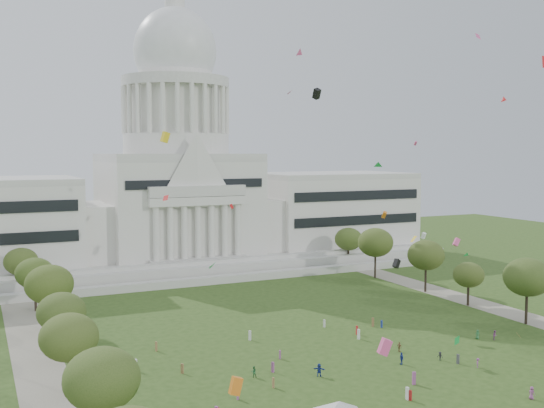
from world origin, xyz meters
TOP-DOWN VIEW (x-y plane):
  - ground at (0.00, 0.00)m, footprint 400.00×400.00m
  - capitol at (0.00, 113.59)m, footprint 160.00×64.50m
  - path_left at (-48.00, 30.00)m, footprint 8.00×160.00m
  - path_right at (48.00, 30.00)m, footprint 8.00×160.00m
  - row_tree_l_1 at (-44.07, -2.96)m, footprint 8.86×8.86m
  - row_tree_l_2 at (-45.04, 17.30)m, footprint 8.42×8.42m
  - row_tree_r_2 at (44.17, 17.44)m, footprint 9.55×9.55m
  - row_tree_l_3 at (-44.09, 33.92)m, footprint 8.12×8.12m
  - row_tree_r_3 at (44.40, 34.48)m, footprint 7.01×7.01m
  - row_tree_l_4 at (-44.08, 52.42)m, footprint 9.29×9.29m
  - row_tree_r_4 at (44.76, 50.04)m, footprint 9.19×9.19m
  - row_tree_l_5 at (-45.22, 71.01)m, footprint 8.33×8.33m
  - row_tree_r_5 at (43.49, 70.19)m, footprint 9.82×9.82m
  - row_tree_l_6 at (-46.87, 89.14)m, footprint 8.19×8.19m
  - row_tree_r_6 at (45.96, 88.13)m, footprint 8.42×8.42m
  - event_tent at (-16.93, -10.48)m, footprint 10.71×10.71m
  - person_0 at (27.74, 13.58)m, footprint 1.02×0.87m
  - person_2 at (30.30, 11.82)m, footprint 0.99×0.99m
  - person_3 at (13.25, 6.85)m, footprint 0.88×1.08m
  - person_4 at (6.17, 7.98)m, footprint 0.87×1.28m
  - person_5 at (-8.85, 8.86)m, footprint 1.94×1.77m
  - person_6 at (13.83, -11.99)m, footprint 0.77×1.00m
  - person_8 at (-18.24, 12.84)m, footprint 0.93×0.68m
  - person_9 at (16.42, 1.39)m, footprint 1.08×1.11m
  - person_10 at (9.92, 13.60)m, footprint 0.84×1.13m
  - distant_crowd at (-11.08, 13.85)m, footprint 58.46×38.25m
  - kite_swarm at (3.03, 6.88)m, footprint 77.18×105.13m

SIDE VIEW (x-z plane):
  - ground at x=0.00m, z-range 0.00..0.00m
  - path_left at x=-48.00m, z-range 0.00..0.04m
  - path_right at x=48.00m, z-range 0.00..0.04m
  - person_3 at x=13.25m, z-range 0.00..1.49m
  - person_9 at x=16.42m, z-range 0.00..1.58m
  - distant_crowd at x=-11.08m, z-range -0.12..1.82m
  - person_10 at x=9.92m, z-range 0.00..1.73m
  - person_8 at x=-18.24m, z-range 0.00..1.75m
  - person_0 at x=27.74m, z-range 0.00..1.76m
  - person_2 at x=30.30m, z-range 0.00..1.78m
  - person_6 at x=13.83m, z-range 0.00..1.84m
  - person_4 at x=6.17m, z-range 0.00..2.01m
  - person_5 at x=-8.85m, z-range 0.00..2.03m
  - event_tent at x=-16.93m, z-range 1.25..5.77m
  - row_tree_r_3 at x=44.40m, z-range 2.09..12.07m
  - row_tree_l_3 at x=-44.09m, z-range 2.43..13.98m
  - row_tree_l_6 at x=-46.87m, z-range 2.45..14.09m
  - row_tree_l_5 at x=-45.22m, z-range 2.49..14.34m
  - row_tree_r_6 at x=45.96m, z-range 2.52..14.49m
  - row_tree_l_2 at x=-45.04m, z-range 2.52..14.49m
  - row_tree_l_1 at x=-44.07m, z-range 2.65..15.25m
  - row_tree_r_4 at x=44.76m, z-range 2.76..15.82m
  - row_tree_l_4 at x=-44.08m, z-range 2.79..16.00m
  - row_tree_r_2 at x=44.17m, z-range 2.87..16.45m
  - row_tree_r_5 at x=43.49m, z-range 2.95..16.91m
  - capitol at x=0.00m, z-range -23.35..67.95m
  - kite_swarm at x=3.03m, z-range -4.14..60.18m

